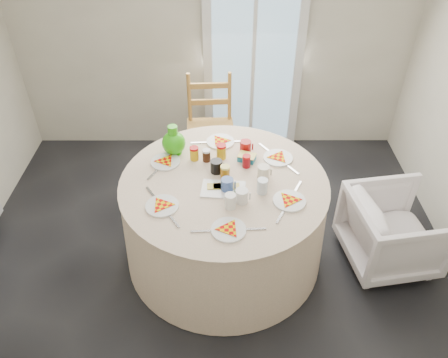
{
  "coord_description": "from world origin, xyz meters",
  "views": [
    {
      "loc": [
        0.1,
        -2.22,
        2.82
      ],
      "look_at": [
        0.1,
        0.29,
        0.8
      ],
      "focal_mm": 35.0,
      "sensor_mm": 36.0,
      "label": 1
    }
  ],
  "objects_px": {
    "wooden_chair": "(211,133)",
    "green_pitcher": "(174,143)",
    "table": "(224,220)",
    "armchair": "(395,224)"
  },
  "relations": [
    {
      "from": "wooden_chair",
      "to": "armchair",
      "type": "height_order",
      "value": "wooden_chair"
    },
    {
      "from": "wooden_chair",
      "to": "armchair",
      "type": "distance_m",
      "value": 1.9
    },
    {
      "from": "wooden_chair",
      "to": "armchair",
      "type": "bearing_deg",
      "value": -41.97
    },
    {
      "from": "table",
      "to": "armchair",
      "type": "xyz_separation_m",
      "value": [
        1.35,
        -0.06,
        0.02
      ]
    },
    {
      "from": "wooden_chair",
      "to": "armchair",
      "type": "relative_size",
      "value": 1.48
    },
    {
      "from": "table",
      "to": "wooden_chair",
      "type": "xyz_separation_m",
      "value": [
        -0.13,
        1.14,
        0.09
      ]
    },
    {
      "from": "wooden_chair",
      "to": "green_pitcher",
      "type": "height_order",
      "value": "green_pitcher"
    },
    {
      "from": "armchair",
      "to": "green_pitcher",
      "type": "relative_size",
      "value": 2.87
    },
    {
      "from": "table",
      "to": "armchair",
      "type": "bearing_deg",
      "value": -2.54
    },
    {
      "from": "wooden_chair",
      "to": "green_pitcher",
      "type": "bearing_deg",
      "value": -111.92
    }
  ]
}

